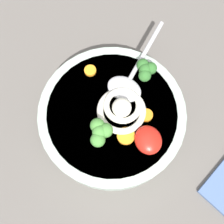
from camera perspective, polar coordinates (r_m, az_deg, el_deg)
name	(u,v)px	position (r cm, az deg, el deg)	size (l,w,h in cm)	color
table_slab	(95,123)	(53.36, -3.57, -2.23)	(101.24, 101.24, 3.22)	#5B5651
soup_bowl	(112,117)	(48.89, 0.00, -1.01)	(25.02, 25.02, 5.59)	#9EB2A3
noodle_pile	(122,109)	(45.34, 2.03, 0.71)	(9.02, 8.84, 3.62)	silver
soup_spoon	(128,82)	(47.53, 3.31, 6.12)	(14.31, 14.81, 1.60)	#B7B7BC
chili_sauce_dollop	(148,140)	(44.29, 7.46, -5.71)	(4.77, 4.29, 2.15)	red
broccoli_floret_center	(100,132)	(43.03, -2.58, -4.16)	(4.57, 3.93, 3.61)	#7A9E60
broccoli_floret_left	(146,70)	(47.44, 6.96, 8.64)	(4.13, 3.55, 3.26)	#7A9E60
carrot_slice_rear	(126,136)	(44.94, 2.87, -4.93)	(2.90, 2.90, 0.58)	orange
carrot_slice_extra_a	(90,71)	(49.15, -4.51, 8.49)	(2.09, 2.09, 0.56)	orange
carrot_slice_front	(146,115)	(46.09, 7.05, -0.67)	(2.15, 2.15, 0.75)	orange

